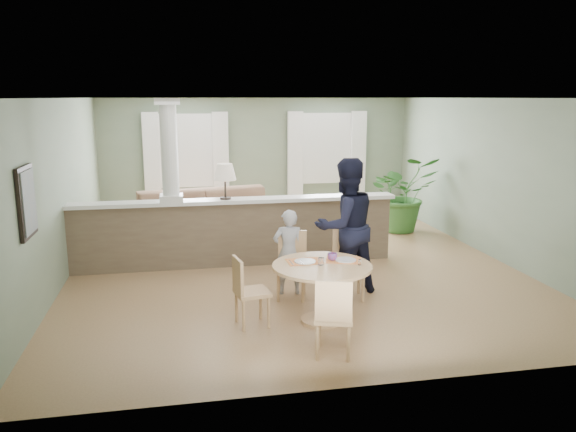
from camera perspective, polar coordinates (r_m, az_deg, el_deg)
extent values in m
plane|color=tan|center=(9.27, 0.40, -5.03)|extent=(8.00, 8.00, 0.00)
cube|color=gray|center=(12.89, -3.09, 5.89)|extent=(7.00, 0.02, 2.70)
cube|color=gray|center=(8.98, -22.09, 2.36)|extent=(0.02, 8.00, 2.70)
cube|color=gray|center=(10.24, 20.03, 3.61)|extent=(0.02, 8.00, 2.70)
cube|color=gray|center=(5.19, 9.10, -3.41)|extent=(7.00, 0.02, 2.70)
cube|color=white|center=(8.87, 0.42, 11.90)|extent=(7.00, 8.00, 0.02)
cube|color=white|center=(12.72, -10.29, 6.55)|extent=(1.10, 0.02, 1.50)
cube|color=white|center=(12.69, -10.29, 6.54)|extent=(1.22, 0.04, 1.62)
cube|color=white|center=(13.15, 3.89, 6.88)|extent=(1.10, 0.02, 1.50)
cube|color=white|center=(13.12, 3.92, 6.87)|extent=(1.22, 0.04, 1.62)
cube|color=white|center=(12.67, -13.63, 5.02)|extent=(0.35, 0.10, 2.30)
cube|color=white|center=(12.69, -6.83, 5.28)|extent=(0.35, 0.10, 2.30)
cube|color=white|center=(12.92, 0.74, 5.48)|extent=(0.35, 0.10, 2.30)
cube|color=white|center=(13.30, 7.11, 5.58)|extent=(0.35, 0.10, 2.30)
cube|color=black|center=(7.01, -25.03, 1.30)|extent=(0.04, 0.62, 0.82)
cube|color=#6D685C|center=(7.01, -24.83, 1.31)|extent=(0.02, 0.52, 0.72)
cube|color=#716049|center=(9.20, -5.35, -1.83)|extent=(5.20, 0.22, 1.05)
cube|color=white|center=(9.08, -5.42, 1.57)|extent=(5.32, 0.36, 0.06)
cube|color=white|center=(9.03, -11.76, 1.83)|extent=(0.36, 0.36, 0.10)
cylinder|color=white|center=(8.93, -11.96, 6.53)|extent=(0.26, 0.26, 1.39)
cube|color=white|center=(8.90, -12.17, 11.31)|extent=(0.38, 0.38, 0.10)
cylinder|color=black|center=(9.06, -6.37, 1.81)|extent=(0.18, 0.18, 0.03)
cylinder|color=black|center=(9.04, -6.39, 2.78)|extent=(0.03, 0.03, 0.28)
cone|color=#F1DFC7|center=(9.00, -6.43, 4.48)|extent=(0.36, 0.36, 0.26)
imported|color=#865F49|center=(10.86, -8.13, -0.01)|extent=(3.45, 1.83, 0.96)
imported|color=#326829|center=(11.73, 11.51, 2.24)|extent=(1.43, 1.25, 1.55)
cylinder|color=tan|center=(7.05, 3.41, -10.50)|extent=(0.51, 0.51, 0.04)
cylinder|color=tan|center=(6.93, 3.44, -7.85)|extent=(0.14, 0.14, 0.65)
cylinder|color=tan|center=(6.82, 3.48, -5.12)|extent=(1.21, 1.21, 0.04)
cube|color=#D2432F|center=(6.93, 1.68, -4.63)|extent=(0.44, 0.33, 0.01)
cube|color=#D2432F|center=(7.01, 5.66, -4.48)|extent=(0.50, 0.43, 0.01)
cylinder|color=white|center=(6.90, 1.74, -4.62)|extent=(0.26, 0.26, 0.01)
cylinder|color=white|center=(7.00, 5.87, -4.45)|extent=(0.26, 0.26, 0.01)
cylinder|color=white|center=(6.78, 3.38, -4.61)|extent=(0.07, 0.07, 0.09)
cube|color=silver|center=(6.84, 1.37, -4.71)|extent=(0.02, 0.18, 0.00)
cube|color=silver|center=(6.85, 0.34, -4.77)|extent=(0.02, 0.21, 0.00)
cylinder|color=white|center=(6.83, 7.31, -4.69)|extent=(0.04, 0.04, 0.07)
cylinder|color=silver|center=(6.82, 7.31, -4.36)|extent=(0.04, 0.04, 0.01)
imported|color=blue|center=(6.98, 4.53, -4.15)|extent=(0.12, 0.12, 0.09)
cube|color=tan|center=(7.69, 0.35, -5.20)|extent=(0.51, 0.51, 0.05)
cylinder|color=tan|center=(7.61, -1.01, -7.20)|extent=(0.04, 0.04, 0.42)
cylinder|color=tan|center=(7.59, 1.52, -7.27)|extent=(0.04, 0.04, 0.42)
cylinder|color=tan|center=(7.93, -0.78, -6.41)|extent=(0.04, 0.04, 0.42)
cylinder|color=tan|center=(7.91, 1.65, -6.47)|extent=(0.04, 0.04, 0.42)
cube|color=tan|center=(7.80, 0.45, -3.07)|extent=(0.39, 0.14, 0.45)
cube|color=tan|center=(7.73, 6.20, -5.05)|extent=(0.49, 0.49, 0.05)
cylinder|color=tan|center=(7.62, 5.05, -7.18)|extent=(0.04, 0.04, 0.44)
cylinder|color=tan|center=(7.67, 7.64, -7.11)|extent=(0.04, 0.04, 0.44)
cylinder|color=tan|center=(7.94, 4.73, -6.36)|extent=(0.04, 0.04, 0.44)
cylinder|color=tan|center=(7.99, 7.21, -6.30)|extent=(0.04, 0.04, 0.44)
cube|color=tan|center=(7.84, 6.03, -2.86)|extent=(0.41, 0.10, 0.47)
cube|color=tan|center=(6.07, 4.66, -10.19)|extent=(0.50, 0.50, 0.05)
cylinder|color=tan|center=(6.30, 6.17, -11.55)|extent=(0.04, 0.04, 0.41)
cylinder|color=tan|center=(6.31, 3.16, -11.48)|extent=(0.04, 0.04, 0.41)
cylinder|color=tan|center=(6.01, 6.17, -12.78)|extent=(0.04, 0.04, 0.41)
cylinder|color=tan|center=(6.01, 3.00, -12.70)|extent=(0.04, 0.04, 0.41)
cube|color=tan|center=(5.81, 4.66, -8.68)|extent=(0.38, 0.15, 0.44)
cube|color=tan|center=(6.82, -3.66, -7.75)|extent=(0.45, 0.45, 0.05)
cylinder|color=tan|center=(6.80, -1.96, -9.74)|extent=(0.04, 0.04, 0.40)
cylinder|color=tan|center=(7.08, -2.80, -8.86)|extent=(0.04, 0.04, 0.40)
cylinder|color=tan|center=(6.71, -4.52, -10.07)|extent=(0.04, 0.04, 0.40)
cylinder|color=tan|center=(6.99, -5.26, -9.16)|extent=(0.04, 0.04, 0.40)
cube|color=tan|center=(6.70, -5.12, -6.07)|extent=(0.10, 0.37, 0.42)
imported|color=#9C9CA1|center=(7.82, 0.08, -3.68)|extent=(0.47, 0.34, 1.21)
imported|color=black|center=(7.82, 5.86, -1.07)|extent=(1.09, 0.94, 1.91)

